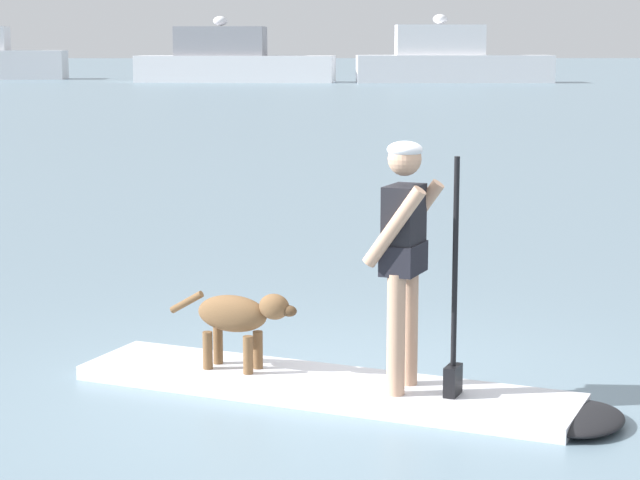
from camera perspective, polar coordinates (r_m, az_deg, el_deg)
ground_plane at (r=8.07m, az=0.15°, el=-7.50°), size 400.00×400.00×0.00m
paddleboard at (r=7.97m, az=1.69°, el=-7.34°), size 3.75×2.27×0.10m
person_paddler at (r=7.62m, az=4.21°, el=-0.40°), size 0.68×0.60×1.65m
dog at (r=8.21m, az=-3.99°, el=-3.75°), size 0.93×0.48×0.57m
moored_boat_port at (r=75.01m, az=-4.33°, el=8.68°), size 12.76×4.61×4.13m
moored_boat_center at (r=74.42m, az=6.36°, el=8.67°), size 12.21×3.16×4.23m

